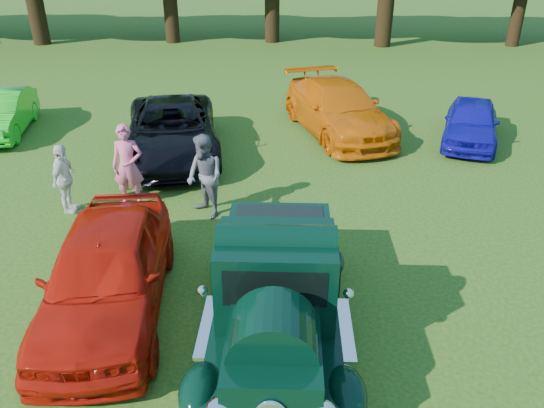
{
  "coord_description": "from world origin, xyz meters",
  "views": [
    {
      "loc": [
        0.7,
        -6.86,
        5.73
      ],
      "look_at": [
        0.38,
        2.16,
        1.1
      ],
      "focal_mm": 35.0,
      "sensor_mm": 36.0,
      "label": 1
    }
  ],
  "objects_px": {
    "back_car_blue": "(471,122)",
    "spectator_pink": "(128,166)",
    "spectator_grey": "(205,177)",
    "spectator_white": "(64,179)",
    "back_car_black": "(172,130)",
    "back_car_orange": "(338,109)",
    "back_car_lime": "(2,113)",
    "hero_pickup": "(276,294)",
    "red_convertible": "(107,271)"
  },
  "relations": [
    {
      "from": "back_car_blue",
      "to": "spectator_pink",
      "type": "bearing_deg",
      "value": -135.79
    },
    {
      "from": "back_car_blue",
      "to": "spectator_grey",
      "type": "distance_m",
      "value": 8.86
    },
    {
      "from": "back_car_blue",
      "to": "spectator_white",
      "type": "bearing_deg",
      "value": -136.89
    },
    {
      "from": "spectator_grey",
      "to": "back_car_blue",
      "type": "bearing_deg",
      "value": 82.87
    },
    {
      "from": "back_car_black",
      "to": "spectator_white",
      "type": "bearing_deg",
      "value": -126.81
    },
    {
      "from": "back_car_orange",
      "to": "back_car_blue",
      "type": "height_order",
      "value": "back_car_orange"
    },
    {
      "from": "back_car_black",
      "to": "spectator_white",
      "type": "height_order",
      "value": "spectator_white"
    },
    {
      "from": "back_car_lime",
      "to": "spectator_grey",
      "type": "height_order",
      "value": "spectator_grey"
    },
    {
      "from": "hero_pickup",
      "to": "spectator_pink",
      "type": "relative_size",
      "value": 2.6
    },
    {
      "from": "back_car_orange",
      "to": "spectator_grey",
      "type": "height_order",
      "value": "spectator_grey"
    },
    {
      "from": "red_convertible",
      "to": "spectator_white",
      "type": "bearing_deg",
      "value": 113.55
    },
    {
      "from": "hero_pickup",
      "to": "spectator_white",
      "type": "bearing_deg",
      "value": 139.74
    },
    {
      "from": "back_car_orange",
      "to": "red_convertible",
      "type": "bearing_deg",
      "value": -134.48
    },
    {
      "from": "red_convertible",
      "to": "spectator_white",
      "type": "xyz_separation_m",
      "value": [
        -2.08,
        3.53,
        0.02
      ]
    },
    {
      "from": "hero_pickup",
      "to": "spectator_grey",
      "type": "xyz_separation_m",
      "value": [
        -1.69,
        4.06,
        0.09
      ]
    },
    {
      "from": "back_car_blue",
      "to": "spectator_pink",
      "type": "relative_size",
      "value": 1.94
    },
    {
      "from": "back_car_blue",
      "to": "spectator_pink",
      "type": "xyz_separation_m",
      "value": [
        -9.17,
        -4.5,
        0.33
      ]
    },
    {
      "from": "spectator_white",
      "to": "back_car_black",
      "type": "bearing_deg",
      "value": -23.19
    },
    {
      "from": "hero_pickup",
      "to": "back_car_blue",
      "type": "height_order",
      "value": "hero_pickup"
    },
    {
      "from": "back_car_blue",
      "to": "spectator_grey",
      "type": "relative_size",
      "value": 2.0
    },
    {
      "from": "back_car_orange",
      "to": "hero_pickup",
      "type": "bearing_deg",
      "value": -118.2
    },
    {
      "from": "back_car_lime",
      "to": "spectator_grey",
      "type": "xyz_separation_m",
      "value": [
        7.26,
        -5.29,
        0.29
      ]
    },
    {
      "from": "spectator_grey",
      "to": "back_car_orange",
      "type": "bearing_deg",
      "value": 108.22
    },
    {
      "from": "back_car_black",
      "to": "red_convertible",
      "type": "bearing_deg",
      "value": -98.18
    },
    {
      "from": "red_convertible",
      "to": "back_car_lime",
      "type": "distance_m",
      "value": 10.7
    },
    {
      "from": "back_car_black",
      "to": "back_car_orange",
      "type": "distance_m",
      "value": 5.28
    },
    {
      "from": "red_convertible",
      "to": "spectator_pink",
      "type": "xyz_separation_m",
      "value": [
        -0.73,
        3.94,
        0.19
      ]
    },
    {
      "from": "hero_pickup",
      "to": "spectator_grey",
      "type": "height_order",
      "value": "hero_pickup"
    },
    {
      "from": "hero_pickup",
      "to": "back_car_orange",
      "type": "height_order",
      "value": "hero_pickup"
    },
    {
      "from": "spectator_pink",
      "to": "back_car_lime",
      "type": "bearing_deg",
      "value": 136.19
    },
    {
      "from": "back_car_black",
      "to": "spectator_grey",
      "type": "height_order",
      "value": "spectator_grey"
    },
    {
      "from": "back_car_black",
      "to": "spectator_white",
      "type": "distance_m",
      "value": 3.94
    },
    {
      "from": "back_car_orange",
      "to": "spectator_grey",
      "type": "bearing_deg",
      "value": -138.96
    },
    {
      "from": "red_convertible",
      "to": "spectator_grey",
      "type": "height_order",
      "value": "spectator_grey"
    },
    {
      "from": "back_car_lime",
      "to": "spectator_grey",
      "type": "distance_m",
      "value": 8.99
    },
    {
      "from": "spectator_pink",
      "to": "spectator_grey",
      "type": "height_order",
      "value": "spectator_pink"
    },
    {
      "from": "back_car_black",
      "to": "back_car_orange",
      "type": "xyz_separation_m",
      "value": [
        4.85,
        2.09,
        0.03
      ]
    },
    {
      "from": "spectator_white",
      "to": "spectator_pink",
      "type": "bearing_deg",
      "value": -70.66
    },
    {
      "from": "back_car_lime",
      "to": "back_car_blue",
      "type": "distance_m",
      "value": 14.59
    },
    {
      "from": "hero_pickup",
      "to": "back_car_lime",
      "type": "bearing_deg",
      "value": 133.72
    },
    {
      "from": "back_car_black",
      "to": "spectator_pink",
      "type": "relative_size",
      "value": 2.79
    },
    {
      "from": "back_car_orange",
      "to": "spectator_pink",
      "type": "height_order",
      "value": "spectator_pink"
    },
    {
      "from": "hero_pickup",
      "to": "back_car_blue",
      "type": "relative_size",
      "value": 1.34
    },
    {
      "from": "red_convertible",
      "to": "spectator_white",
      "type": "height_order",
      "value": "spectator_white"
    },
    {
      "from": "spectator_grey",
      "to": "hero_pickup",
      "type": "bearing_deg",
      "value": -18.78
    },
    {
      "from": "hero_pickup",
      "to": "spectator_white",
      "type": "xyz_separation_m",
      "value": [
        -4.88,
        4.13,
        -0.05
      ]
    },
    {
      "from": "spectator_grey",
      "to": "spectator_pink",
      "type": "bearing_deg",
      "value": -145.94
    },
    {
      "from": "red_convertible",
      "to": "spectator_white",
      "type": "relative_size",
      "value": 2.85
    },
    {
      "from": "back_car_blue",
      "to": "spectator_grey",
      "type": "xyz_separation_m",
      "value": [
        -7.32,
        -4.98,
        0.3
      ]
    },
    {
      "from": "back_car_black",
      "to": "spectator_grey",
      "type": "relative_size",
      "value": 2.88
    }
  ]
}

